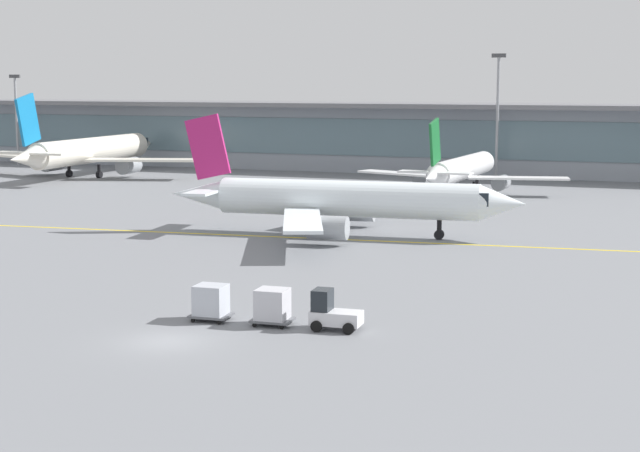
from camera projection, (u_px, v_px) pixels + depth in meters
name	position (u px, v px, depth m)	size (l,w,h in m)	color
ground_plane	(168.00, 341.00, 49.57)	(400.00, 400.00, 0.00)	slate
taxiway_centreline_stripe	(340.00, 239.00, 81.10)	(110.00, 0.36, 0.01)	yellow
terminal_concourse	(499.00, 139.00, 135.06)	(208.07, 11.00, 9.60)	#8C939E
gate_airplane_0	(90.00, 151.00, 133.30)	(31.50, 33.78, 11.22)	silver
gate_airplane_1	(462.00, 169.00, 114.63)	(24.81, 26.73, 8.85)	white
taxiing_regional_jet	(344.00, 200.00, 82.62)	(30.10, 27.86, 9.96)	white
baggage_tug	(332.00, 313.00, 51.72)	(2.67, 1.73, 2.10)	silver
cargo_dolly_lead	(272.00, 306.00, 52.66)	(2.18, 1.70, 1.94)	#595B60
cargo_dolly_trailing	(211.00, 301.00, 53.68)	(2.18, 1.70, 1.94)	#595B60
apron_light_mast_0	(16.00, 115.00, 150.74)	(1.80, 0.36, 13.53)	gray
apron_light_mast_1	(498.00, 112.00, 126.79)	(1.80, 0.36, 16.03)	gray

